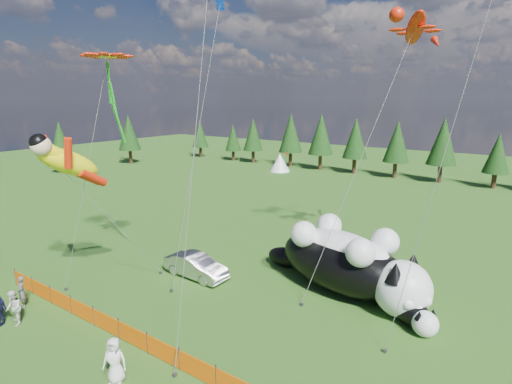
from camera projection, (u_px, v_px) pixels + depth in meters
ground at (180, 317)px, 20.94m from camera, size 160.00×160.00×0.00m
safety_fence at (133, 336)px, 18.41m from camera, size 22.06×0.06×1.10m
tree_line at (408, 151)px, 56.17m from camera, size 90.00×4.00×8.00m
festival_tents at (492, 184)px, 46.70m from camera, size 50.00×3.20×2.80m
cat_large at (348, 261)px, 23.24m from camera, size 11.16×5.85×4.08m
cat_small at (407, 306)px, 20.51m from camera, size 3.90×3.60×1.71m
car at (196, 266)px, 25.54m from camera, size 4.52×1.70×1.47m
spectator_a at (22, 292)px, 21.82m from camera, size 0.75×0.61×1.77m
spectator_b at (13, 308)px, 20.05m from camera, size 1.03×0.82×1.84m
spectator_e at (115, 361)px, 15.94m from camera, size 1.15×1.03×1.97m
superhero_kite at (68, 162)px, 21.80m from camera, size 3.93×6.65×10.33m
gecko_kite at (415, 29)px, 23.27m from camera, size 5.21×10.83×17.18m
flower_kite at (107, 59)px, 22.24m from camera, size 3.67×4.84×13.79m
diamond_kite_a at (217, 25)px, 23.02m from camera, size 1.20×4.57×17.29m
diamond_kite_c at (206, 13)px, 16.07m from camera, size 1.19×3.77×16.28m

